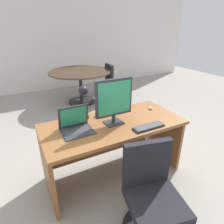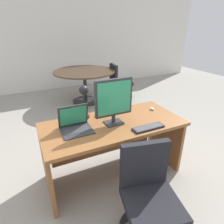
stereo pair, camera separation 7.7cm
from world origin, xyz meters
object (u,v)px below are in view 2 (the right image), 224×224
laptop (75,122)px  meeting_chair_far (120,85)px  keyboard (148,128)px  coffee_mug (103,111)px  office_chair (149,202)px  meeting_table (85,78)px  mouse (152,109)px  desk_lamp (84,95)px  desk (112,137)px  monitor (114,99)px  meeting_chair_near (119,85)px

laptop → meeting_chair_far: bearing=53.3°
keyboard → coffee_mug: coffee_mug is taller
coffee_mug → office_chair: (-0.01, -1.05, -0.45)m
laptop → meeting_table: 2.71m
laptop → mouse: (1.04, 0.06, -0.06)m
desk_lamp → meeting_table: size_ratio=0.28×
meeting_table → meeting_chair_far: size_ratio=1.63×
desk → laptop: 0.52m
laptop → keyboard: laptop is taller
monitor → office_chair: monitor is taller
desk_lamp → meeting_table: (0.74, 2.34, -0.44)m
keyboard → laptop: bearing=154.7°
desk_lamp → office_chair: size_ratio=0.47×
coffee_mug → meeting_chair_far: bearing=57.7°
desk_lamp → meeting_table: bearing=72.3°
mouse → meeting_chair_near: (0.77, 2.39, -0.41)m
coffee_mug → keyboard: bearing=-61.0°
office_chair → meeting_chair_near: meeting_chair_near is taller
meeting_chair_near → mouse: bearing=-107.9°
laptop → mouse: bearing=3.1°
mouse → meeting_table: bearing=92.7°
meeting_table → meeting_chair_near: bearing=-5.8°
office_chair → meeting_table: office_chair is taller
coffee_mug → monitor: bearing=-85.9°
coffee_mug → office_chair: bearing=-90.6°
monitor → meeting_chair_near: 2.95m
meeting_chair_near → meeting_table: bearing=174.2°
desk_lamp → meeting_chair_far: (1.63, 2.22, -0.67)m
meeting_chair_near → keyboard: bearing=-111.7°
desk → meeting_chair_near: (1.38, 2.45, -0.18)m
desk_lamp → coffee_mug: size_ratio=3.56×
office_chair → coffee_mug: bearing=89.4°
laptop → office_chair: laptop is taller
monitor → mouse: 0.68m
desk_lamp → coffee_mug: (0.23, 0.01, -0.25)m
laptop → coffee_mug: laptop is taller
mouse → meeting_chair_near: 2.54m
mouse → coffee_mug: (-0.63, 0.15, 0.03)m
keyboard → meeting_chair_far: meeting_chair_far is taller
keyboard → desk_lamp: 0.80m
keyboard → meeting_chair_near: (1.10, 2.78, -0.41)m
desk_lamp → coffee_mug: 0.34m
desk → keyboard: bearing=-49.2°
desk → coffee_mug: 0.34m
keyboard → desk_lamp: size_ratio=0.89×
monitor → meeting_chair_far: 2.92m
monitor → desk_lamp: size_ratio=1.27×
mouse → desk_lamp: (-0.86, 0.14, 0.28)m
desk_lamp → meeting_chair_near: desk_lamp is taller
office_chair → meeting_table: (0.53, 3.38, 0.26)m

